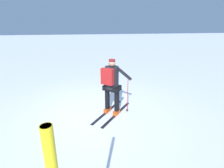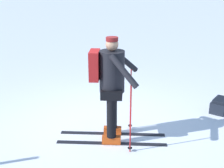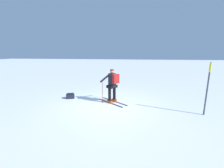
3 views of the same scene
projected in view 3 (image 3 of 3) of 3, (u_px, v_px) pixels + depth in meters
name	position (u px, v px, depth m)	size (l,w,h in m)	color
ground_plane	(108.00, 105.00, 7.31)	(80.00, 80.00, 0.00)	white
skier	(112.00, 83.00, 7.53)	(1.44, 1.66, 1.71)	black
dropped_backpack	(70.00, 96.00, 8.37)	(0.42, 0.51, 0.29)	black
trail_marker	(208.00, 85.00, 5.96)	(0.07, 0.07, 2.18)	#4C4C51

